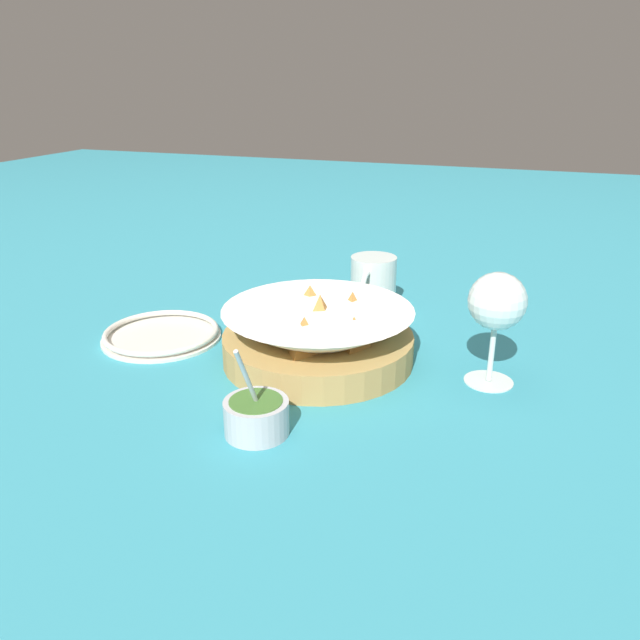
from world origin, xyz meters
The scene contains 6 objects.
ground_plane centered at (0.00, 0.00, 0.00)m, with size 4.00×4.00×0.00m, color teal.
food_basket centered at (-0.02, 0.00, 0.03)m, with size 0.26×0.26×0.10m.
sauce_cup centered at (0.17, 0.00, 0.02)m, with size 0.08×0.07×0.12m.
wine_glass centered at (-0.04, 0.23, 0.10)m, with size 0.07×0.07×0.14m.
beer_mug centered at (-0.25, 0.02, 0.04)m, with size 0.11×0.08×0.09m.
side_plate centered at (-0.02, -0.24, 0.01)m, with size 0.17×0.17×0.01m.
Camera 1 is at (0.70, 0.26, 0.37)m, focal length 35.00 mm.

